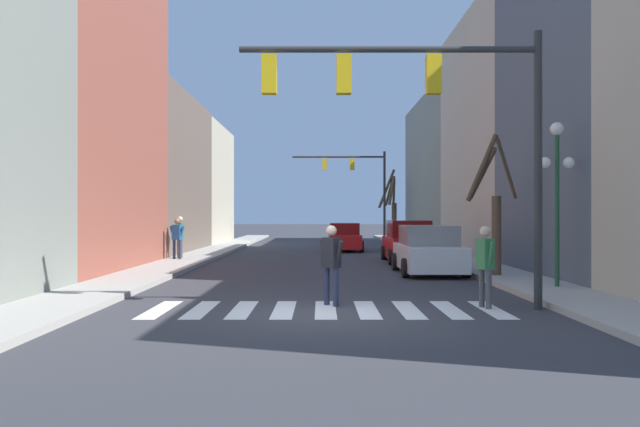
{
  "coord_description": "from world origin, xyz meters",
  "views": [
    {
      "loc": [
        -0.12,
        -12.85,
        2.07
      ],
      "look_at": [
        -0.26,
        22.45,
        2.12
      ],
      "focal_mm": 35.0,
      "sensor_mm": 36.0,
      "label": 1
    }
  ],
  "objects_px": {
    "pedestrian_near_right_corner": "(488,259)",
    "pedestrian_on_left_sidewalk": "(183,233)",
    "car_driving_toward_lane": "(431,251)",
    "pedestrian_on_right_sidewalk": "(180,235)",
    "traffic_signal_far": "(361,176)",
    "street_tree_right_near": "(496,210)",
    "street_tree_right_far": "(395,205)",
    "car_parked_right_near": "(411,243)",
    "car_parked_left_far": "(347,238)",
    "pedestrian_crossing_street": "(334,258)",
    "traffic_signal_near": "(428,103)",
    "street_lamp_right_corner": "(560,170)"
  },
  "relations": [
    {
      "from": "pedestrian_near_right_corner",
      "to": "pedestrian_on_left_sidewalk",
      "type": "distance_m",
      "value": 16.88
    },
    {
      "from": "pedestrian_on_right_sidewalk",
      "to": "car_driving_toward_lane",
      "type": "bearing_deg",
      "value": 174.16
    },
    {
      "from": "traffic_signal_near",
      "to": "car_parked_right_near",
      "type": "distance_m",
      "value": 14.07
    },
    {
      "from": "traffic_signal_far",
      "to": "street_tree_right_far",
      "type": "relative_size",
      "value": 1.26
    },
    {
      "from": "car_parked_left_far",
      "to": "car_driving_toward_lane",
      "type": "relative_size",
      "value": 1.08
    },
    {
      "from": "car_parked_left_far",
      "to": "pedestrian_crossing_street",
      "type": "distance_m",
      "value": 21.43
    },
    {
      "from": "car_parked_right_near",
      "to": "pedestrian_on_left_sidewalk",
      "type": "relative_size",
      "value": 2.55
    },
    {
      "from": "traffic_signal_far",
      "to": "car_driving_toward_lane",
      "type": "xyz_separation_m",
      "value": [
        0.95,
        -24.11,
        -4.07
      ]
    },
    {
      "from": "street_tree_right_far",
      "to": "pedestrian_crossing_street",
      "type": "bearing_deg",
      "value": -98.85
    },
    {
      "from": "traffic_signal_far",
      "to": "street_tree_right_near",
      "type": "height_order",
      "value": "traffic_signal_far"
    },
    {
      "from": "street_lamp_right_corner",
      "to": "car_parked_left_far",
      "type": "distance_m",
      "value": 19.7
    },
    {
      "from": "pedestrian_near_right_corner",
      "to": "car_parked_left_far",
      "type": "bearing_deg",
      "value": 172.72
    },
    {
      "from": "pedestrian_on_right_sidewalk",
      "to": "pedestrian_crossing_street",
      "type": "relative_size",
      "value": 0.96
    },
    {
      "from": "car_parked_right_near",
      "to": "traffic_signal_far",
      "type": "bearing_deg",
      "value": 3.1
    },
    {
      "from": "pedestrian_on_right_sidewalk",
      "to": "pedestrian_near_right_corner",
      "type": "bearing_deg",
      "value": 148.28
    },
    {
      "from": "pedestrian_on_left_sidewalk",
      "to": "traffic_signal_near",
      "type": "bearing_deg",
      "value": -139.93
    },
    {
      "from": "car_parked_left_far",
      "to": "pedestrian_crossing_street",
      "type": "relative_size",
      "value": 2.62
    },
    {
      "from": "traffic_signal_far",
      "to": "pedestrian_near_right_corner",
      "type": "bearing_deg",
      "value": -88.52
    },
    {
      "from": "traffic_signal_near",
      "to": "car_parked_right_near",
      "type": "xyz_separation_m",
      "value": [
        1.54,
        13.5,
        -3.66
      ]
    },
    {
      "from": "car_parked_right_near",
      "to": "pedestrian_on_right_sidewalk",
      "type": "relative_size",
      "value": 2.69
    },
    {
      "from": "traffic_signal_far",
      "to": "pedestrian_on_right_sidewalk",
      "type": "xyz_separation_m",
      "value": [
        -8.97,
        -19.02,
        -3.68
      ]
    },
    {
      "from": "car_driving_toward_lane",
      "to": "pedestrian_on_right_sidewalk",
      "type": "bearing_deg",
      "value": 62.84
    },
    {
      "from": "car_driving_toward_lane",
      "to": "pedestrian_on_right_sidewalk",
      "type": "distance_m",
      "value": 11.16
    },
    {
      "from": "car_driving_toward_lane",
      "to": "pedestrian_near_right_corner",
      "type": "bearing_deg",
      "value": 179.1
    },
    {
      "from": "street_tree_right_near",
      "to": "traffic_signal_far",
      "type": "bearing_deg",
      "value": 96.07
    },
    {
      "from": "car_driving_toward_lane",
      "to": "pedestrian_near_right_corner",
      "type": "height_order",
      "value": "pedestrian_near_right_corner"
    },
    {
      "from": "car_driving_toward_lane",
      "to": "pedestrian_on_left_sidewalk",
      "type": "xyz_separation_m",
      "value": [
        -9.96,
        5.79,
        0.45
      ]
    },
    {
      "from": "traffic_signal_far",
      "to": "street_tree_right_near",
      "type": "xyz_separation_m",
      "value": [
        2.74,
        -25.78,
        -2.66
      ]
    },
    {
      "from": "car_driving_toward_lane",
      "to": "pedestrian_on_right_sidewalk",
      "type": "xyz_separation_m",
      "value": [
        -9.92,
        5.09,
        0.39
      ]
    },
    {
      "from": "pedestrian_crossing_street",
      "to": "pedestrian_on_left_sidewalk",
      "type": "height_order",
      "value": "pedestrian_on_left_sidewalk"
    },
    {
      "from": "traffic_signal_far",
      "to": "car_parked_right_near",
      "type": "bearing_deg",
      "value": -86.9
    },
    {
      "from": "street_lamp_right_corner",
      "to": "car_driving_toward_lane",
      "type": "bearing_deg",
      "value": 116.54
    },
    {
      "from": "pedestrian_crossing_street",
      "to": "street_tree_right_near",
      "type": "xyz_separation_m",
      "value": [
        5.31,
        5.92,
        1.12
      ]
    },
    {
      "from": "car_parked_right_near",
      "to": "car_parked_left_far",
      "type": "xyz_separation_m",
      "value": [
        -2.46,
        8.46,
        -0.09
      ]
    },
    {
      "from": "car_parked_right_near",
      "to": "car_driving_toward_lane",
      "type": "height_order",
      "value": "car_parked_right_near"
    },
    {
      "from": "pedestrian_on_right_sidewalk",
      "to": "street_tree_right_near",
      "type": "bearing_deg",
      "value": 171.33
    },
    {
      "from": "car_parked_left_far",
      "to": "pedestrian_crossing_street",
      "type": "bearing_deg",
      "value": 177.0
    },
    {
      "from": "car_parked_right_near",
      "to": "pedestrian_on_left_sidewalk",
      "type": "distance_m",
      "value": 10.04
    },
    {
      "from": "pedestrian_crossing_street",
      "to": "traffic_signal_near",
      "type": "bearing_deg",
      "value": 34.83
    },
    {
      "from": "pedestrian_on_right_sidewalk",
      "to": "street_tree_right_far",
      "type": "height_order",
      "value": "street_tree_right_far"
    },
    {
      "from": "traffic_signal_far",
      "to": "car_driving_toward_lane",
      "type": "relative_size",
      "value": 1.56
    },
    {
      "from": "pedestrian_on_left_sidewalk",
      "to": "street_tree_right_far",
      "type": "bearing_deg",
      "value": -20.35
    },
    {
      "from": "car_driving_toward_lane",
      "to": "street_tree_right_far",
      "type": "relative_size",
      "value": 0.81
    },
    {
      "from": "car_parked_right_near",
      "to": "pedestrian_on_right_sidewalk",
      "type": "bearing_deg",
      "value": 91.51
    },
    {
      "from": "car_driving_toward_lane",
      "to": "street_tree_right_near",
      "type": "height_order",
      "value": "street_tree_right_near"
    },
    {
      "from": "car_parked_right_near",
      "to": "street_tree_right_far",
      "type": "xyz_separation_m",
      "value": [
        1.8,
        21.68,
        1.95
      ]
    },
    {
      "from": "pedestrian_near_right_corner",
      "to": "street_tree_right_near",
      "type": "height_order",
      "value": "street_tree_right_near"
    },
    {
      "from": "traffic_signal_near",
      "to": "traffic_signal_far",
      "type": "xyz_separation_m",
      "value": [
        0.53,
        32.26,
        0.37
      ]
    },
    {
      "from": "car_driving_toward_lane",
      "to": "traffic_signal_near",
      "type": "bearing_deg",
      "value": 169.73
    },
    {
      "from": "traffic_signal_near",
      "to": "street_tree_right_near",
      "type": "bearing_deg",
      "value": 63.25
    }
  ]
}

